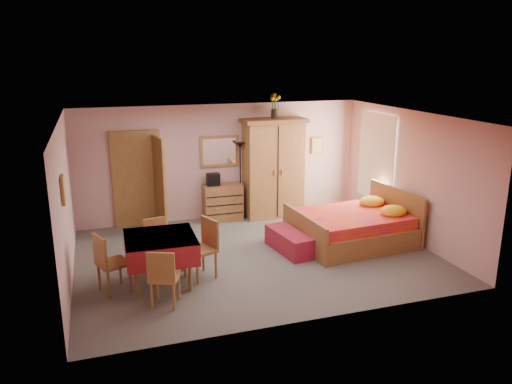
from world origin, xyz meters
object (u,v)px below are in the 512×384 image
object	(u,v)px
wall_mirror	(220,151)
chair_north	(158,244)
floor_lamp	(240,181)
wardrobe	(273,168)
bench	(289,242)
chest_of_drawers	(223,202)
chair_west	(113,263)
chair_east	(200,250)
sunflower_vase	(275,106)
chair_south	(165,276)
bed	(352,219)
stereo	(213,179)
dining_table	(161,260)

from	to	relation	value
wall_mirror	chair_north	bearing A→B (deg)	-125.14
floor_lamp	wardrobe	world-z (taller)	wardrobe
bench	chair_north	bearing A→B (deg)	179.23
chest_of_drawers	wall_mirror	bearing A→B (deg)	91.09
chair_north	bench	bearing A→B (deg)	167.96
floor_lamp	bench	xyz separation A→B (m)	(0.29, -2.29, -0.68)
chair_west	chair_east	world-z (taller)	chair_east
floor_lamp	bench	distance (m)	2.40
wardrobe	sunflower_vase	distance (m)	1.41
chair_south	chair_west	size ratio (longest dim) A/B	0.93
wall_mirror	bench	xyz separation A→B (m)	(0.72, -2.47, -1.35)
chair_west	bed	bearing A→B (deg)	77.01
bed	chair_east	world-z (taller)	bed
chair_north	chair_east	distance (m)	0.89
floor_lamp	wardrobe	bearing A→B (deg)	-5.67
wall_mirror	chair_south	bearing A→B (deg)	-115.08
floor_lamp	chest_of_drawers	bearing A→B (deg)	-176.95
wall_mirror	sunflower_vase	world-z (taller)	sunflower_vase
chair_west	stereo	bearing A→B (deg)	120.04
wardrobe	bench	world-z (taller)	wardrobe
wardrobe	chair_east	distance (m)	3.71
bench	chair_west	xyz separation A→B (m)	(-3.25, -0.69, 0.29)
wall_mirror	dining_table	xyz separation A→B (m)	(-1.78, -3.11, -1.14)
floor_lamp	chair_west	xyz separation A→B (m)	(-2.96, -2.98, -0.39)
chest_of_drawers	bench	world-z (taller)	chest_of_drawers
bed	chair_west	xyz separation A→B (m)	(-4.59, -0.72, -0.02)
wall_mirror	stereo	world-z (taller)	wall_mirror
chest_of_drawers	chair_south	xyz separation A→B (m)	(-1.83, -3.64, 0.04)
wardrobe	sunflower_vase	size ratio (longest dim) A/B	4.14
chair_north	chest_of_drawers	bearing A→B (deg)	-139.16
bench	chair_east	bearing A→B (deg)	-161.53
wardrobe	chair_north	size ratio (longest dim) A/B	2.62
bench	wall_mirror	bearing A→B (deg)	106.19
floor_lamp	bed	bearing A→B (deg)	-54.19
wall_mirror	bench	distance (m)	2.91
chest_of_drawers	chair_east	size ratio (longest dim) A/B	0.86
dining_table	wardrobe	bearing A→B (deg)	43.79
chest_of_drawers	chair_north	world-z (taller)	chair_north
chair_east	chair_west	bearing A→B (deg)	70.78
wall_mirror	dining_table	size ratio (longest dim) A/B	0.79
chair_east	wardrobe	bearing A→B (deg)	-61.64
bench	chest_of_drawers	bearing A→B (deg)	107.60
floor_lamp	sunflower_vase	distance (m)	1.86
wall_mirror	wardrobe	world-z (taller)	wardrobe
wall_mirror	dining_table	distance (m)	3.76
stereo	chair_west	xyz separation A→B (m)	(-2.32, -2.97, -0.47)
bench	chair_west	distance (m)	3.33
bed	chair_east	size ratio (longest dim) A/B	2.20
floor_lamp	chair_west	world-z (taller)	floor_lamp
sunflower_vase	wardrobe	bearing A→B (deg)	-123.24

